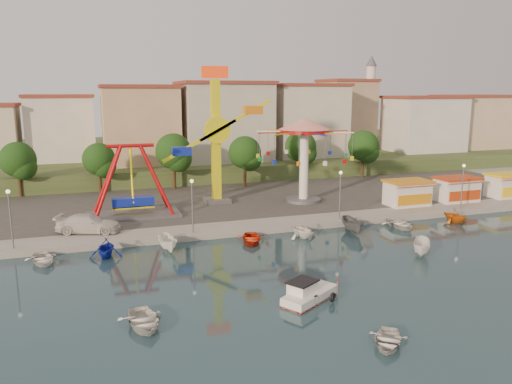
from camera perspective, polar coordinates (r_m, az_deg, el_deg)
name	(u,v)px	position (r m, az deg, el deg)	size (l,w,h in m)	color
ground	(326,274)	(40.28, 8.03, -9.25)	(200.00, 200.00, 0.00)	#142B37
quay_deck	(183,164)	(98.10, -8.34, 3.19)	(200.00, 100.00, 0.60)	#9E998E
asphalt_pad	(226,194)	(67.24, -3.42, -0.21)	(90.00, 28.00, 0.01)	#4C4944
hill_terrace	(178,155)	(102.83, -8.86, 4.22)	(200.00, 60.00, 3.00)	#384C26
pirate_ship_ride	(132,182)	(56.23, -13.98, 1.09)	(10.00, 5.00, 8.00)	#59595E
kamikaze_tower	(220,140)	(60.95, -4.12, 5.92)	(9.01, 3.10, 16.50)	#59595E
wave_swinger	(304,141)	(61.65, 5.55, 5.83)	(11.60, 11.60, 10.40)	#59595E
booth_left	(407,193)	(62.90, 16.90, -0.06)	(5.40, 3.78, 3.08)	white
booth_mid	(457,189)	(67.33, 21.94, 0.33)	(5.40, 3.78, 3.08)	white
booth_right	(508,185)	(72.81, 26.81, 0.71)	(5.40, 3.78, 3.08)	white
lamp_post_0	(11,221)	(48.37, -26.21, -2.98)	(0.14, 0.14, 5.00)	#59595E
lamp_post_1	(192,207)	(48.75, -7.28, -1.77)	(0.14, 0.14, 5.00)	#59595E
lamp_post_2	(340,197)	(54.09, 9.57, -0.52)	(0.14, 0.14, 5.00)	#59595E
lamp_post_3	(462,188)	(63.14, 22.50, 0.47)	(0.14, 0.14, 5.00)	#59595E
tree_0	(18,160)	(71.65, -25.57, 3.35)	(4.60, 4.60, 7.19)	#382314
tree_1	(99,159)	(70.42, -17.52, 3.59)	(4.35, 4.35, 6.80)	#382314
tree_2	(173,151)	(70.77, -9.42, 4.59)	(5.02, 5.02, 7.85)	#382314
tree_3	(245,152)	(71.69, -1.29, 4.54)	(4.68, 4.68, 7.32)	#382314
tree_4	(301,147)	(77.94, 5.12, 5.19)	(4.86, 4.86, 7.60)	#382314
tree_5	(363,146)	(80.89, 12.17, 5.18)	(4.83, 4.83, 7.54)	#382314
building_1	(60,135)	(85.35, -21.45, 6.05)	(12.33, 9.01, 8.63)	silver
building_2	(144,125)	(86.20, -12.68, 7.47)	(11.95, 9.28, 11.23)	tan
building_3	(229,131)	(85.73, -3.16, 7.02)	(12.59, 10.50, 9.20)	beige
building_4	(294,127)	(93.36, 4.33, 7.38)	(10.75, 9.23, 9.24)	beige
building_5	(362,121)	(97.60, 12.06, 7.92)	(12.77, 10.96, 11.21)	tan
building_6	(420,118)	(102.80, 18.25, 8.09)	(8.23, 8.98, 12.36)	silver
building_7	(452,124)	(114.11, 21.53, 7.24)	(11.59, 10.93, 8.76)	beige
minaret	(370,100)	(102.47, 12.88, 10.25)	(2.80, 2.80, 18.00)	silver
cabin_motorboat	(308,295)	(35.15, 6.01, -11.61)	(4.80, 3.86, 1.61)	white
rowboat_a	(143,321)	(32.20, -12.76, -14.14)	(2.77, 3.87, 0.80)	white
rowboat_b	(388,340)	(30.34, 14.80, -16.08)	(2.26, 3.17, 0.66)	silver
skiff	(422,247)	(46.30, 18.45, -6.03)	(1.42, 3.77, 1.46)	white
van	(89,224)	(51.39, -18.59, -3.45)	(2.48, 6.11, 1.77)	silver
moored_boat_0	(43,259)	(45.73, -23.20, -7.06)	(2.57, 3.59, 0.74)	white
moored_boat_1	(106,248)	(45.39, -16.78, -6.11)	(2.78, 3.23, 1.70)	#121FA5
moored_boat_2	(168,243)	(45.85, -10.02, -5.78)	(1.41, 3.74, 1.44)	white
moored_boat_3	(251,239)	(47.66, -0.56, -5.35)	(2.70, 3.78, 0.78)	red
moored_boat_4	(302,229)	(49.35, 5.30, -4.26)	(2.77, 3.21, 1.69)	white
moored_boat_5	(353,225)	(51.83, 10.98, -3.75)	(1.50, 4.00, 1.54)	#57585C
moored_boat_6	(400,224)	(54.89, 16.17, -3.52)	(2.89, 4.05, 0.84)	white
moored_boat_7	(455,215)	(59.00, 21.80, -2.48)	(2.64, 3.06, 1.61)	orange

